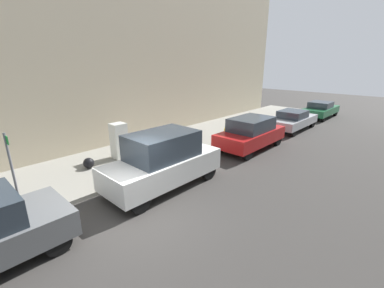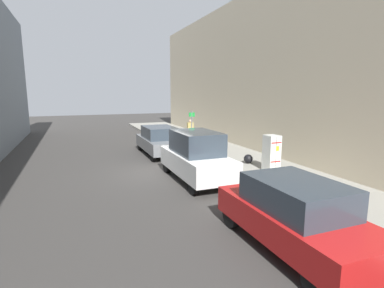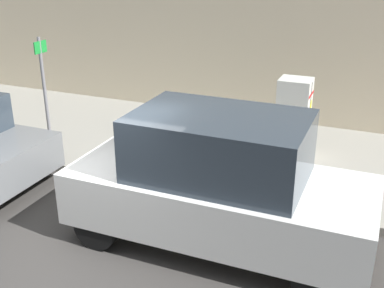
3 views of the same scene
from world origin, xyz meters
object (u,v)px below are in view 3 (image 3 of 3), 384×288
at_px(discarded_refrigerator, 293,117).
at_px(street_sign_post, 45,92).
at_px(parked_van_white, 219,183).
at_px(trash_bag, 216,136).

xyz_separation_m(discarded_refrigerator, street_sign_post, (2.14, -4.76, 0.60)).
bearing_deg(parked_van_white, discarded_refrigerator, 174.07).
distance_m(discarded_refrigerator, street_sign_post, 5.25).
bearing_deg(trash_bag, parked_van_white, 20.52).
distance_m(street_sign_post, trash_bag, 3.84).
height_order(trash_bag, parked_van_white, parked_van_white).
relative_size(street_sign_post, trash_bag, 5.51).
distance_m(discarded_refrigerator, parked_van_white, 3.68).
relative_size(street_sign_post, parked_van_white, 0.56).
bearing_deg(street_sign_post, parked_van_white, 70.84).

